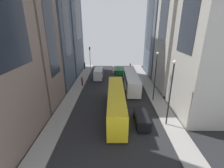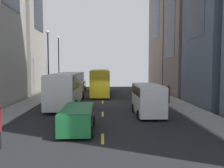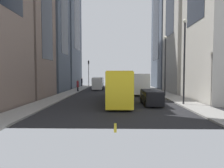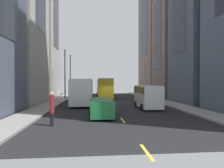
% 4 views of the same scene
% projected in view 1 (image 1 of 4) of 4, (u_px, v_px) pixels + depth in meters
% --- Properties ---
extents(ground_plane, '(42.52, 42.52, 0.00)m').
position_uv_depth(ground_plane, '(113.00, 90.00, 33.72)').
color(ground_plane, black).
extents(sidewalk_west, '(2.58, 44.00, 0.15)m').
position_uv_depth(sidewalk_west, '(151.00, 90.00, 33.66)').
color(sidewalk_west, gray).
rests_on(sidewalk_west, ground).
extents(sidewalk_east, '(2.58, 44.00, 0.15)m').
position_uv_depth(sidewalk_east, '(76.00, 90.00, 33.73)').
color(sidewalk_east, gray).
rests_on(sidewalk_east, ground).
extents(lane_stripe_0, '(0.16, 2.00, 0.01)m').
position_uv_depth(lane_stripe_0, '(113.00, 66.00, 53.41)').
color(lane_stripe_0, yellow).
rests_on(lane_stripe_0, ground).
extents(lane_stripe_1, '(0.16, 2.00, 0.01)m').
position_uv_depth(lane_stripe_1, '(113.00, 72.00, 46.84)').
color(lane_stripe_1, yellow).
rests_on(lane_stripe_1, ground).
extents(lane_stripe_2, '(0.16, 2.00, 0.01)m').
position_uv_depth(lane_stripe_2, '(113.00, 79.00, 40.28)').
color(lane_stripe_2, yellow).
rests_on(lane_stripe_2, ground).
extents(lane_stripe_3, '(0.16, 2.00, 0.01)m').
position_uv_depth(lane_stripe_3, '(113.00, 90.00, 33.72)').
color(lane_stripe_3, yellow).
rests_on(lane_stripe_3, ground).
extents(lane_stripe_4, '(0.16, 2.00, 0.01)m').
position_uv_depth(lane_stripe_4, '(114.00, 106.00, 27.16)').
color(lane_stripe_4, yellow).
rests_on(lane_stripe_4, ground).
extents(lane_stripe_5, '(0.16, 2.00, 0.01)m').
position_uv_depth(lane_stripe_5, '(114.00, 131.00, 20.60)').
color(lane_stripe_5, yellow).
rests_on(lane_stripe_5, ground).
extents(building_west_0, '(9.76, 11.15, 29.57)m').
position_uv_depth(building_west_0, '(169.00, 17.00, 40.56)').
color(building_west_0, '#4C5666').
rests_on(building_west_0, ground).
extents(building_east_1, '(6.63, 8.14, 31.09)m').
position_uv_depth(building_east_1, '(48.00, 11.00, 31.03)').
color(building_east_1, '#4C5666').
rests_on(building_east_1, ground).
extents(building_east_2, '(7.85, 7.48, 23.62)m').
position_uv_depth(building_east_2, '(25.00, 33.00, 23.89)').
color(building_east_2, '#7A665B').
rests_on(building_east_2, ground).
extents(city_bus_white, '(2.80, 12.49, 3.35)m').
position_uv_depth(city_bus_white, '(131.00, 79.00, 34.23)').
color(city_bus_white, silver).
rests_on(city_bus_white, ground).
extents(streetcar_yellow, '(2.70, 14.69, 3.59)m').
position_uv_depth(streetcar_yellow, '(116.00, 100.00, 24.49)').
color(streetcar_yellow, yellow).
rests_on(streetcar_yellow, ground).
extents(delivery_van_white, '(2.25, 5.09, 2.58)m').
position_uv_depth(delivery_van_white, '(98.00, 73.00, 40.30)').
color(delivery_van_white, white).
rests_on(delivery_van_white, ground).
extents(car_black_0, '(1.90, 4.61, 1.56)m').
position_uv_depth(car_black_0, '(142.00, 118.00, 21.92)').
color(car_black_0, black).
rests_on(car_black_0, ground).
extents(car_green_1, '(2.07, 4.71, 1.50)m').
position_uv_depth(car_green_1, '(119.00, 71.00, 44.83)').
color(car_green_1, '#1E7238').
rests_on(car_green_1, ground).
extents(pedestrian_walking_far, '(0.31, 0.31, 2.33)m').
position_uv_depth(pedestrian_walking_far, '(130.00, 66.00, 47.82)').
color(pedestrian_walking_far, black).
rests_on(pedestrian_walking_far, ground).
extents(pedestrian_crossing_near, '(0.40, 0.40, 2.07)m').
position_uv_depth(pedestrian_crossing_near, '(82.00, 81.00, 35.35)').
color(pedestrian_crossing_near, black).
rests_on(pedestrian_crossing_near, ground).
extents(pedestrian_waiting_curb, '(0.40, 0.40, 2.22)m').
position_uv_depth(pedestrian_waiting_curb, '(85.00, 65.00, 49.27)').
color(pedestrian_waiting_curb, black).
rests_on(pedestrian_waiting_curb, ground).
extents(traffic_light_near_corner, '(0.32, 0.44, 6.68)m').
position_uv_depth(traffic_light_near_corner, '(90.00, 54.00, 48.02)').
color(traffic_light_near_corner, black).
rests_on(traffic_light_near_corner, ground).
extents(streetlamp_near, '(0.44, 0.44, 8.64)m').
position_uv_depth(streetlamp_near, '(156.00, 72.00, 27.26)').
color(streetlamp_near, black).
rests_on(streetlamp_near, ground).
extents(streetlamp_far, '(0.44, 0.44, 8.86)m').
position_uv_depth(streetlamp_far, '(171.00, 88.00, 20.08)').
color(streetlamp_far, black).
rests_on(streetlamp_far, ground).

